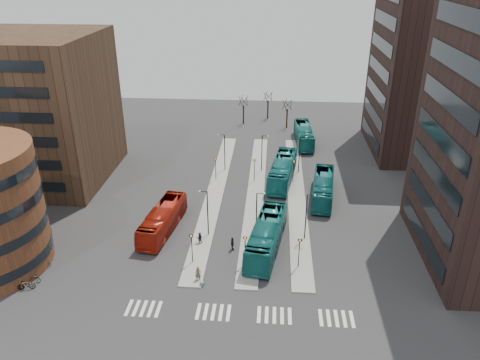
# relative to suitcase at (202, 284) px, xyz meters

# --- Properties ---
(ground) EXTENTS (160.00, 160.00, 0.00)m
(ground) POSITION_rel_suitcase_xyz_m (2.71, -7.96, -0.26)
(ground) COLOR #29292B
(ground) RESTS_ON ground
(island_left) EXTENTS (2.50, 45.00, 0.15)m
(island_left) POSITION_rel_suitcase_xyz_m (-1.29, 22.04, -0.18)
(island_left) COLOR gray
(island_left) RESTS_ON ground
(island_mid) EXTENTS (2.50, 45.00, 0.15)m
(island_mid) POSITION_rel_suitcase_xyz_m (4.71, 22.04, -0.18)
(island_mid) COLOR gray
(island_mid) RESTS_ON ground
(island_right) EXTENTS (2.50, 45.00, 0.15)m
(island_right) POSITION_rel_suitcase_xyz_m (10.71, 22.04, -0.18)
(island_right) COLOR gray
(island_right) RESTS_ON ground
(suitcase) EXTENTS (0.50, 0.45, 0.51)m
(suitcase) POSITION_rel_suitcase_xyz_m (0.00, 0.00, 0.00)
(suitcase) COLOR navy
(suitcase) RESTS_ON ground
(red_bus) EXTENTS (4.30, 11.84, 3.23)m
(red_bus) POSITION_rel_suitcase_xyz_m (-6.58, 10.72, 1.36)
(red_bus) COLOR #A51C0C
(red_bus) RESTS_ON ground
(teal_bus_a) EXTENTS (5.04, 13.23, 3.60)m
(teal_bus_a) POSITION_rel_suitcase_xyz_m (6.65, 7.59, 1.54)
(teal_bus_a) COLOR #146462
(teal_bus_a) RESTS_ON ground
(teal_bus_b) EXTENTS (4.84, 13.28, 3.62)m
(teal_bus_b) POSITION_rel_suitcase_xyz_m (8.66, 26.62, 1.55)
(teal_bus_b) COLOR #166E70
(teal_bus_b) RESTS_ON ground
(teal_bus_c) EXTENTS (4.17, 12.05, 3.29)m
(teal_bus_c) POSITION_rel_suitcase_xyz_m (14.43, 21.31, 1.39)
(teal_bus_c) COLOR #135E5F
(teal_bus_c) RESTS_ON ground
(teal_bus_d) EXTENTS (3.34, 12.08, 3.33)m
(teal_bus_d) POSITION_rel_suitcase_xyz_m (12.73, 43.37, 1.41)
(teal_bus_d) COLOR #166E69
(teal_bus_d) RESTS_ON ground
(traveller) EXTENTS (0.63, 0.42, 1.73)m
(traveller) POSITION_rel_suitcase_xyz_m (-0.54, 0.88, 0.61)
(traveller) COLOR brown
(traveller) RESTS_ON ground
(commuter_a) EXTENTS (0.83, 0.69, 1.56)m
(commuter_a) POSITION_rel_suitcase_xyz_m (-1.49, 8.05, 0.52)
(commuter_a) COLOR black
(commuter_a) RESTS_ON ground
(commuter_b) EXTENTS (0.63, 1.07, 1.70)m
(commuter_b) POSITION_rel_suitcase_xyz_m (2.62, 7.01, 0.60)
(commuter_b) COLOR black
(commuter_b) RESTS_ON ground
(commuter_c) EXTENTS (0.93, 1.19, 1.62)m
(commuter_c) POSITION_rel_suitcase_xyz_m (5.61, 7.50, 0.56)
(commuter_c) COLOR black
(commuter_c) RESTS_ON ground
(bicycle_near) EXTENTS (1.91, 0.83, 0.97)m
(bicycle_near) POSITION_rel_suitcase_xyz_m (-18.29, -0.78, 0.23)
(bicycle_near) COLOR gray
(bicycle_near) RESTS_ON ground
(bicycle_mid) EXTENTS (1.89, 0.96, 1.10)m
(bicycle_mid) POSITION_rel_suitcase_xyz_m (-18.29, -1.97, 0.29)
(bicycle_mid) COLOR gray
(bicycle_mid) RESTS_ON ground
(bicycle_far) EXTENTS (1.77, 1.17, 0.88)m
(bicycle_far) POSITION_rel_suitcase_xyz_m (-18.29, 1.83, 0.18)
(bicycle_far) COLOR gray
(bicycle_far) RESTS_ON ground
(crosswalk_stripes) EXTENTS (22.35, 2.40, 0.01)m
(crosswalk_stripes) POSITION_rel_suitcase_xyz_m (4.46, -3.96, -0.25)
(crosswalk_stripes) COLOR silver
(crosswalk_stripes) RESTS_ON ground
(office_block) EXTENTS (25.00, 20.12, 22.00)m
(office_block) POSITION_rel_suitcase_xyz_m (-31.29, 26.03, 10.74)
(office_block) COLOR #452F20
(office_block) RESTS_ON ground
(tower_far) EXTENTS (20.12, 20.00, 30.00)m
(tower_far) POSITION_rel_suitcase_xyz_m (34.69, 42.04, 14.74)
(tower_far) COLOR black
(tower_far) RESTS_ON ground
(sign_poles) EXTENTS (12.45, 22.12, 3.65)m
(sign_poles) POSITION_rel_suitcase_xyz_m (4.31, 15.04, 2.15)
(sign_poles) COLOR black
(sign_poles) RESTS_ON ground
(lamp_posts) EXTENTS (14.04, 20.24, 6.12)m
(lamp_posts) POSITION_rel_suitcase_xyz_m (5.35, 20.04, 3.32)
(lamp_posts) COLOR black
(lamp_posts) RESTS_ON ground
(bare_trees) EXTENTS (10.97, 8.14, 5.90)m
(bare_trees) POSITION_rel_suitcase_xyz_m (5.38, 54.71, 2.47)
(bare_trees) COLOR black
(bare_trees) RESTS_ON ground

